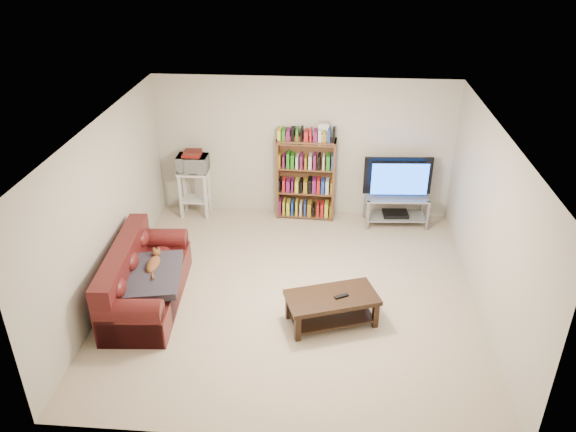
# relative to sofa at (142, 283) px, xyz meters

# --- Properties ---
(floor) EXTENTS (5.00, 5.00, 0.00)m
(floor) POSITION_rel_sofa_xyz_m (2.01, 0.34, -0.30)
(floor) COLOR #CAB596
(floor) RESTS_ON ground
(ceiling) EXTENTS (5.00, 5.00, 0.00)m
(ceiling) POSITION_rel_sofa_xyz_m (2.01, 0.34, 2.10)
(ceiling) COLOR white
(ceiling) RESTS_ON ground
(wall_back) EXTENTS (5.00, 0.00, 5.00)m
(wall_back) POSITION_rel_sofa_xyz_m (2.01, 2.84, 0.90)
(wall_back) COLOR beige
(wall_back) RESTS_ON ground
(wall_front) EXTENTS (5.00, 0.00, 5.00)m
(wall_front) POSITION_rel_sofa_xyz_m (2.01, -2.16, 0.90)
(wall_front) COLOR beige
(wall_front) RESTS_ON ground
(wall_left) EXTENTS (0.00, 5.00, 5.00)m
(wall_left) POSITION_rel_sofa_xyz_m (-0.49, 0.34, 0.90)
(wall_left) COLOR beige
(wall_left) RESTS_ON ground
(wall_right) EXTENTS (0.00, 5.00, 5.00)m
(wall_right) POSITION_rel_sofa_xyz_m (4.51, 0.34, 0.90)
(wall_right) COLOR beige
(wall_right) RESTS_ON ground
(sofa) EXTENTS (0.98, 2.00, 0.84)m
(sofa) POSITION_rel_sofa_xyz_m (0.00, 0.00, 0.00)
(sofa) COLOR #4E1414
(sofa) RESTS_ON floor
(blanket) EXTENTS (0.89, 1.08, 0.18)m
(blanket) POSITION_rel_sofa_xyz_m (0.18, -0.12, 0.20)
(blanket) COLOR #2F2C38
(blanket) RESTS_ON sofa
(cat) EXTENTS (0.25, 0.55, 0.16)m
(cat) POSITION_rel_sofa_xyz_m (0.17, 0.06, 0.26)
(cat) COLOR brown
(cat) RESTS_ON sofa
(coffee_table) EXTENTS (1.27, 0.91, 0.42)m
(coffee_table) POSITION_rel_sofa_xyz_m (2.55, -0.25, -0.01)
(coffee_table) COLOR black
(coffee_table) RESTS_ON floor
(remote) EXTENTS (0.19, 0.13, 0.02)m
(remote) POSITION_rel_sofa_xyz_m (2.66, -0.27, 0.13)
(remote) COLOR black
(remote) RESTS_ON coffee_table
(tv_stand) EXTENTS (1.08, 0.54, 0.52)m
(tv_stand) POSITION_rel_sofa_xyz_m (3.60, 2.49, 0.05)
(tv_stand) COLOR #999EA3
(tv_stand) RESTS_ON floor
(television) EXTENTS (1.14, 0.22, 0.65)m
(television) POSITION_rel_sofa_xyz_m (3.60, 2.49, 0.55)
(television) COLOR black
(television) RESTS_ON tv_stand
(dvd_player) EXTENTS (0.44, 0.32, 0.06)m
(dvd_player) POSITION_rel_sofa_xyz_m (3.60, 2.49, -0.11)
(dvd_player) COLOR black
(dvd_player) RESTS_ON tv_stand
(bookshelf) EXTENTS (1.00, 0.34, 1.42)m
(bookshelf) POSITION_rel_sofa_xyz_m (2.07, 2.64, 0.43)
(bookshelf) COLOR brown
(bookshelf) RESTS_ON floor
(shelf_clutter) EXTENTS (0.73, 0.23, 0.28)m
(shelf_clutter) POSITION_rel_sofa_xyz_m (2.16, 2.65, 1.23)
(shelf_clutter) COLOR silver
(shelf_clutter) RESTS_ON bookshelf
(microwave_stand) EXTENTS (0.52, 0.38, 0.83)m
(microwave_stand) POSITION_rel_sofa_xyz_m (0.16, 2.55, 0.23)
(microwave_stand) COLOR silver
(microwave_stand) RESTS_ON floor
(microwave) EXTENTS (0.51, 0.35, 0.28)m
(microwave) POSITION_rel_sofa_xyz_m (0.16, 2.55, 0.67)
(microwave) COLOR silver
(microwave) RESTS_ON microwave_stand
(game_boxes) EXTENTS (0.30, 0.26, 0.05)m
(game_boxes) POSITION_rel_sofa_xyz_m (0.16, 2.55, 0.84)
(game_boxes) COLOR maroon
(game_boxes) RESTS_ON microwave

